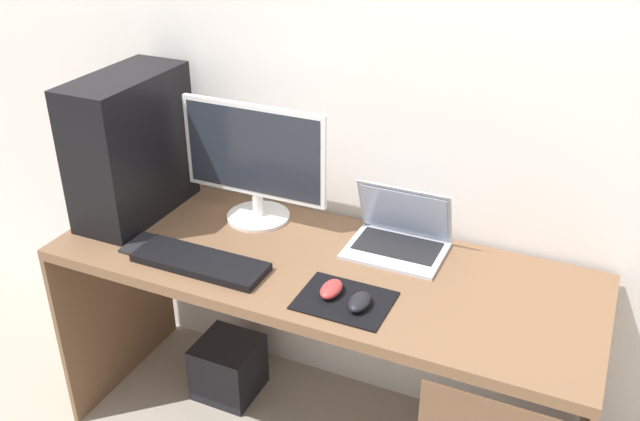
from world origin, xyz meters
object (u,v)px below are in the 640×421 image
Objects in this scene: monitor at (255,162)px; mouse_left at (331,289)px; cell_phone at (140,244)px; subwoofer at (229,367)px; pc_tower at (131,146)px; keyboard at (200,262)px; laptop at (399,237)px; mouse_right at (359,302)px.

monitor is 5.32× the size of mouse_left.
cell_phone is at bearing -129.35° from monitor.
monitor is 0.84m from subwoofer.
pc_tower is at bearing 127.72° from cell_phone.
mouse_left is 0.67m from cell_phone.
monitor is at bearing 87.82° from keyboard.
keyboard is 1.90× the size of subwoofer.
mouse_left is (0.41, -0.31, -0.19)m from monitor.
laptop reaches higher than keyboard.
cell_phone is (-0.75, -0.32, -0.04)m from laptop.
monitor reaches higher than cell_phone.
cell_phone is (-0.76, 0.03, -0.02)m from mouse_right.
monitor reaches higher than mouse_right.
pc_tower reaches higher than keyboard.
keyboard reaches higher than subwoofer.
mouse_right is (0.52, -0.00, 0.01)m from keyboard.
monitor is 0.55m from mouse_left.
cell_phone is at bearing 178.01° from mouse_right.
mouse_right is at bearing -21.91° from subwoofer.
keyboard is (0.39, -0.21, -0.23)m from pc_tower.
laptop is 0.82m from cell_phone.
cell_phone is (-0.67, 0.00, -0.02)m from mouse_left.
laptop is 2.32× the size of cell_phone.
mouse_left reaches higher than subwoofer.
subwoofer is (-0.09, 0.24, -0.63)m from keyboard.
cell_phone is at bearing 174.93° from keyboard.
mouse_left is 0.43× the size of subwoofer.
subwoofer is (0.15, 0.22, -0.62)m from cell_phone.
laptop is 0.35m from mouse_right.
mouse_left is (0.81, -0.19, -0.22)m from pc_tower.
mouse_right is at bearing -13.39° from pc_tower.
monitor is at bearing -178.34° from laptop.
pc_tower reaches higher than monitor.
mouse_right reaches higher than keyboard.
laptop is 3.14× the size of mouse_right.
laptop is 3.14× the size of mouse_left.
subwoofer is at bearing 5.60° from pc_tower.
monitor reaches higher than laptop.
mouse_left is 0.74× the size of cell_phone.
keyboard is at bearing -92.18° from monitor.
keyboard is at bearing 179.45° from mouse_right.
cell_phone is 0.68m from subwoofer.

